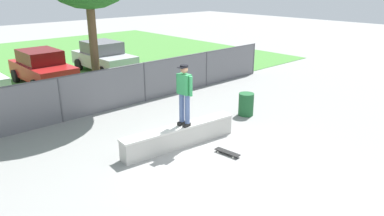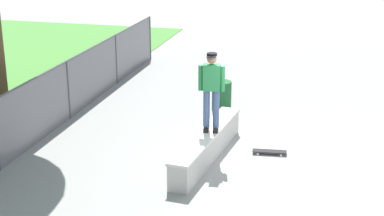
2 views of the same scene
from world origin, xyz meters
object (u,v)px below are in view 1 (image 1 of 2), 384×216
object	(u,v)px
concrete_ledge	(180,136)
skateboard	(227,152)
skateboarder	(184,92)
car_silver	(104,57)
trash_bin	(246,104)
car_red	(42,67)

from	to	relation	value
concrete_ledge	skateboard	size ratio (longest dim) A/B	4.73
skateboarder	skateboard	distance (m)	2.13
skateboard	car_silver	world-z (taller)	car_silver
car_silver	trash_bin	xyz separation A→B (m)	(0.35, -9.84, -0.42)
skateboarder	trash_bin	size ratio (longest dim) A/B	2.19
concrete_ledge	car_silver	size ratio (longest dim) A/B	0.92
trash_bin	car_red	bearing A→B (deg)	112.20
skateboarder	skateboard	world-z (taller)	skateboarder
concrete_ledge	skateboarder	size ratio (longest dim) A/B	2.10
car_red	car_silver	xyz separation A→B (m)	(3.52, 0.36, 0.00)
skateboarder	skateboard	bearing A→B (deg)	-70.04
car_red	trash_bin	xyz separation A→B (m)	(3.87, -9.48, -0.42)
car_red	trash_bin	size ratio (longest dim) A/B	5.01
skateboarder	car_silver	size ratio (longest dim) A/B	0.44
car_silver	concrete_ledge	bearing A→B (deg)	-107.55
concrete_ledge	trash_bin	distance (m)	3.60
car_silver	trash_bin	bearing A→B (deg)	-87.99
concrete_ledge	skateboarder	distance (m)	1.36
skateboard	concrete_ledge	bearing A→B (deg)	114.18
car_red	trash_bin	distance (m)	10.25
concrete_ledge	trash_bin	xyz separation A→B (m)	(3.58, 0.39, 0.09)
car_red	skateboard	bearing A→B (deg)	-85.38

